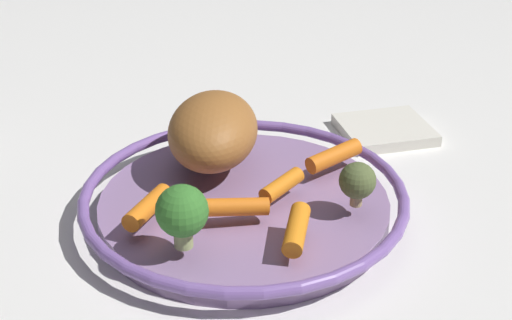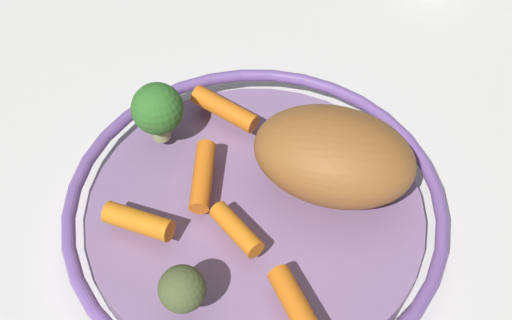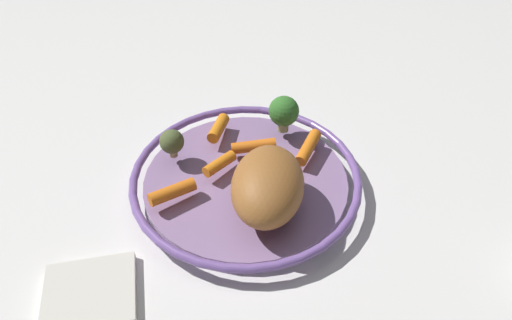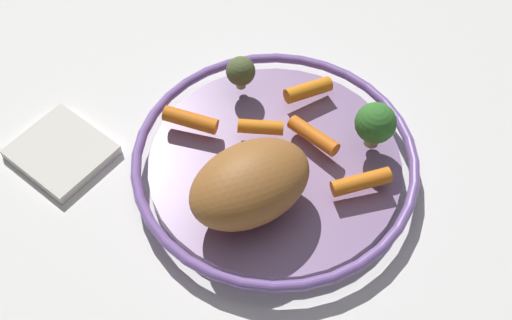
{
  "view_description": "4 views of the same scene",
  "coord_description": "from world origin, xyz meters",
  "px_view_note": "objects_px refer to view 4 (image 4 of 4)",
  "views": [
    {
      "loc": [
        0.61,
        -0.32,
        0.44
      ],
      "look_at": [
        -0.01,
        0.02,
        0.06
      ],
      "focal_mm": 53.17,
      "sensor_mm": 36.0,
      "label": 1
    },
    {
      "loc": [
        0.1,
        0.34,
        0.53
      ],
      "look_at": [
        -0.01,
        -0.02,
        0.07
      ],
      "focal_mm": 47.27,
      "sensor_mm": 36.0,
      "label": 2
    },
    {
      "loc": [
        -0.47,
        0.21,
        0.53
      ],
      "look_at": [
        0.01,
        -0.02,
        0.05
      ],
      "focal_mm": 33.62,
      "sensor_mm": 36.0,
      "label": 3
    },
    {
      "loc": [
        -0.43,
        -0.17,
        0.68
      ],
      "look_at": [
        -0.02,
        0.01,
        0.05
      ],
      "focal_mm": 46.71,
      "sensor_mm": 36.0,
      "label": 4
    }
  ],
  "objects_px": {
    "dish_towel": "(62,152)",
    "serving_bowl": "(275,163)",
    "baby_carrot_back": "(313,136)",
    "roast_chicken_piece": "(249,183)",
    "baby_carrot_center": "(360,184)",
    "broccoli_floret_edge": "(241,72)",
    "baby_carrot_near_rim": "(261,127)",
    "broccoli_floret_large": "(375,124)",
    "baby_carrot_right": "(309,90)",
    "baby_carrot_left": "(189,122)"
  },
  "relations": [
    {
      "from": "serving_bowl",
      "to": "baby_carrot_center",
      "type": "height_order",
      "value": "baby_carrot_center"
    },
    {
      "from": "dish_towel",
      "to": "serving_bowl",
      "type": "bearing_deg",
      "value": -71.2
    },
    {
      "from": "baby_carrot_near_rim",
      "to": "baby_carrot_center",
      "type": "bearing_deg",
      "value": -101.85
    },
    {
      "from": "roast_chicken_piece",
      "to": "broccoli_floret_edge",
      "type": "relative_size",
      "value": 3.05
    },
    {
      "from": "serving_bowl",
      "to": "roast_chicken_piece",
      "type": "distance_m",
      "value": 0.09
    },
    {
      "from": "baby_carrot_near_rim",
      "to": "roast_chicken_piece",
      "type": "bearing_deg",
      "value": -162.84
    },
    {
      "from": "baby_carrot_back",
      "to": "baby_carrot_center",
      "type": "distance_m",
      "value": 0.09
    },
    {
      "from": "baby_carrot_back",
      "to": "baby_carrot_center",
      "type": "height_order",
      "value": "same"
    },
    {
      "from": "roast_chicken_piece",
      "to": "baby_carrot_left",
      "type": "xyz_separation_m",
      "value": [
        0.07,
        0.11,
        -0.03
      ]
    },
    {
      "from": "serving_bowl",
      "to": "baby_carrot_back",
      "type": "xyz_separation_m",
      "value": [
        0.04,
        -0.03,
        0.03
      ]
    },
    {
      "from": "baby_carrot_near_rim",
      "to": "baby_carrot_left",
      "type": "bearing_deg",
      "value": 109.94
    },
    {
      "from": "serving_bowl",
      "to": "dish_towel",
      "type": "xyz_separation_m",
      "value": [
        -0.09,
        0.25,
        -0.01
      ]
    },
    {
      "from": "serving_bowl",
      "to": "dish_towel",
      "type": "bearing_deg",
      "value": 108.8
    },
    {
      "from": "baby_carrot_left",
      "to": "broccoli_floret_edge",
      "type": "distance_m",
      "value": 0.09
    },
    {
      "from": "baby_carrot_left",
      "to": "serving_bowl",
      "type": "bearing_deg",
      "value": -88.02
    },
    {
      "from": "baby_carrot_near_rim",
      "to": "broccoli_floret_edge",
      "type": "height_order",
      "value": "broccoli_floret_edge"
    },
    {
      "from": "baby_carrot_right",
      "to": "baby_carrot_near_rim",
      "type": "xyz_separation_m",
      "value": [
        -0.08,
        0.03,
        -0.0
      ]
    },
    {
      "from": "baby_carrot_right",
      "to": "baby_carrot_center",
      "type": "xyz_separation_m",
      "value": [
        -0.11,
        -0.11,
        -0.0
      ]
    },
    {
      "from": "baby_carrot_near_rim",
      "to": "baby_carrot_right",
      "type": "bearing_deg",
      "value": -22.19
    },
    {
      "from": "roast_chicken_piece",
      "to": "baby_carrot_near_rim",
      "type": "xyz_separation_m",
      "value": [
        0.1,
        0.03,
        -0.03
      ]
    },
    {
      "from": "baby_carrot_right",
      "to": "dish_towel",
      "type": "relative_size",
      "value": 0.56
    },
    {
      "from": "baby_carrot_back",
      "to": "broccoli_floret_edge",
      "type": "relative_size",
      "value": 1.47
    },
    {
      "from": "serving_bowl",
      "to": "baby_carrot_left",
      "type": "distance_m",
      "value": 0.12
    },
    {
      "from": "roast_chicken_piece",
      "to": "broccoli_floret_edge",
      "type": "distance_m",
      "value": 0.18
    },
    {
      "from": "broccoli_floret_large",
      "to": "broccoli_floret_edge",
      "type": "height_order",
      "value": "broccoli_floret_large"
    },
    {
      "from": "baby_carrot_center",
      "to": "broccoli_floret_large",
      "type": "height_order",
      "value": "broccoli_floret_large"
    },
    {
      "from": "baby_carrot_back",
      "to": "baby_carrot_left",
      "type": "relative_size",
      "value": 1.02
    },
    {
      "from": "baby_carrot_center",
      "to": "broccoli_floret_edge",
      "type": "distance_m",
      "value": 0.21
    },
    {
      "from": "baby_carrot_left",
      "to": "baby_carrot_center",
      "type": "height_order",
      "value": "same"
    },
    {
      "from": "baby_carrot_center",
      "to": "broccoli_floret_edge",
      "type": "xyz_separation_m",
      "value": [
        0.09,
        0.19,
        0.02
      ]
    },
    {
      "from": "dish_towel",
      "to": "baby_carrot_left",
      "type": "bearing_deg",
      "value": -59.58
    },
    {
      "from": "baby_carrot_right",
      "to": "baby_carrot_back",
      "type": "bearing_deg",
      "value": -154.16
    },
    {
      "from": "baby_carrot_right",
      "to": "baby_carrot_back",
      "type": "height_order",
      "value": "baby_carrot_right"
    },
    {
      "from": "serving_bowl",
      "to": "baby_carrot_left",
      "type": "xyz_separation_m",
      "value": [
        -0.0,
        0.11,
        0.03
      ]
    },
    {
      "from": "roast_chicken_piece",
      "to": "broccoli_floret_large",
      "type": "relative_size",
      "value": 2.28
    },
    {
      "from": "baby_carrot_near_rim",
      "to": "broccoli_floret_large",
      "type": "distance_m",
      "value": 0.14
    },
    {
      "from": "serving_bowl",
      "to": "baby_carrot_back",
      "type": "height_order",
      "value": "baby_carrot_back"
    },
    {
      "from": "baby_carrot_back",
      "to": "baby_carrot_near_rim",
      "type": "bearing_deg",
      "value": 102.51
    },
    {
      "from": "baby_carrot_back",
      "to": "roast_chicken_piece",
      "type": "bearing_deg",
      "value": 163.29
    },
    {
      "from": "baby_carrot_back",
      "to": "baby_carrot_near_rim",
      "type": "distance_m",
      "value": 0.07
    },
    {
      "from": "baby_carrot_back",
      "to": "dish_towel",
      "type": "xyz_separation_m",
      "value": [
        -0.13,
        0.29,
        -0.04
      ]
    },
    {
      "from": "baby_carrot_near_rim",
      "to": "baby_carrot_center",
      "type": "height_order",
      "value": "baby_carrot_center"
    },
    {
      "from": "baby_carrot_back",
      "to": "broccoli_floret_edge",
      "type": "xyz_separation_m",
      "value": [
        0.04,
        0.12,
        0.02
      ]
    },
    {
      "from": "baby_carrot_back",
      "to": "baby_carrot_left",
      "type": "height_order",
      "value": "same"
    },
    {
      "from": "baby_carrot_left",
      "to": "baby_carrot_center",
      "type": "distance_m",
      "value": 0.22
    },
    {
      "from": "baby_carrot_right",
      "to": "roast_chicken_piece",
      "type": "bearing_deg",
      "value": 179.32
    },
    {
      "from": "roast_chicken_piece",
      "to": "baby_carrot_near_rim",
      "type": "relative_size",
      "value": 2.58
    },
    {
      "from": "dish_towel",
      "to": "broccoli_floret_edge",
      "type": "bearing_deg",
      "value": -45.01
    },
    {
      "from": "roast_chicken_piece",
      "to": "baby_carrot_left",
      "type": "bearing_deg",
      "value": 59.1
    },
    {
      "from": "broccoli_floret_large",
      "to": "broccoli_floret_edge",
      "type": "distance_m",
      "value": 0.18
    }
  ]
}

